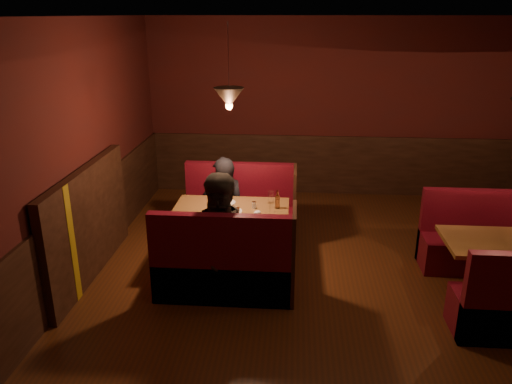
# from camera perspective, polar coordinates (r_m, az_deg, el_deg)

# --- Properties ---
(room) EXTENTS (6.02, 7.02, 2.92)m
(room) POSITION_cam_1_polar(r_m,az_deg,el_deg) (5.12, 7.59, -1.90)
(room) COLOR #5F2C12
(room) RESTS_ON ground
(main_table) EXTENTS (1.37, 0.83, 0.96)m
(main_table) POSITION_cam_1_polar(r_m,az_deg,el_deg) (6.02, -2.73, -3.36)
(main_table) COLOR brown
(main_table) RESTS_ON ground
(main_bench_far) EXTENTS (1.51, 0.54, 1.03)m
(main_bench_far) POSITION_cam_1_polar(r_m,az_deg,el_deg) (6.82, -1.75, -2.66)
(main_bench_far) COLOR #4F0915
(main_bench_far) RESTS_ON ground
(main_bench_near) EXTENTS (1.51, 0.54, 1.03)m
(main_bench_near) POSITION_cam_1_polar(r_m,az_deg,el_deg) (5.42, -3.54, -8.92)
(main_bench_near) COLOR #4F0915
(main_bench_near) RESTS_ON ground
(second_table) EXTENTS (1.20, 0.77, 0.68)m
(second_table) POSITION_cam_1_polar(r_m,az_deg,el_deg) (5.92, 26.19, -6.59)
(second_table) COLOR brown
(second_table) RESTS_ON ground
(second_bench_far) EXTENTS (1.33, 0.50, 0.95)m
(second_bench_far) POSITION_cam_1_polar(r_m,az_deg,el_deg) (6.62, 24.00, -5.44)
(second_bench_far) COLOR #4F0915
(second_bench_far) RESTS_ON ground
(diner_a) EXTENTS (0.62, 0.47, 1.54)m
(diner_a) POSITION_cam_1_polar(r_m,az_deg,el_deg) (6.56, -3.74, 0.49)
(diner_a) COLOR black
(diner_a) RESTS_ON ground
(diner_b) EXTENTS (0.96, 0.83, 1.72)m
(diner_b) POSITION_cam_1_polar(r_m,az_deg,el_deg) (5.31, -3.60, -3.19)
(diner_b) COLOR black
(diner_b) RESTS_ON ground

